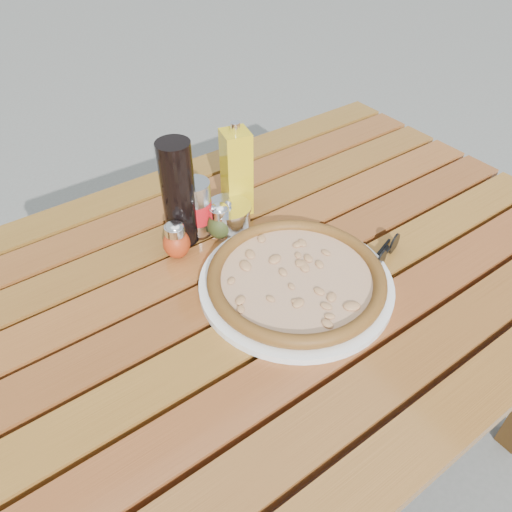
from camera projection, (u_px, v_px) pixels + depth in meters
ground at (260, 460)px, 1.45m from camera, size 60.00×60.00×0.00m
table at (262, 301)px, 1.01m from camera, size 1.40×0.90×0.75m
plate at (296, 283)px, 0.93m from camera, size 0.46×0.46×0.01m
pizza at (296, 277)px, 0.92m from camera, size 0.39×0.39×0.03m
pepper_shaker at (176, 240)px, 0.97m from camera, size 0.07×0.07×0.08m
oregano_shaker at (220, 221)px, 1.02m from camera, size 0.07×0.07×0.08m
dark_bottle at (179, 194)px, 0.97m from camera, size 0.08×0.08×0.22m
soda_can at (196, 208)px, 1.02m from camera, size 0.07×0.07×0.12m
olive_oil_cruet at (237, 172)px, 1.05m from camera, size 0.07×0.07×0.21m
parmesan_tin at (229, 217)px, 1.04m from camera, size 0.10×0.10×0.07m
sunglasses at (386, 253)px, 0.98m from camera, size 0.11×0.06×0.04m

